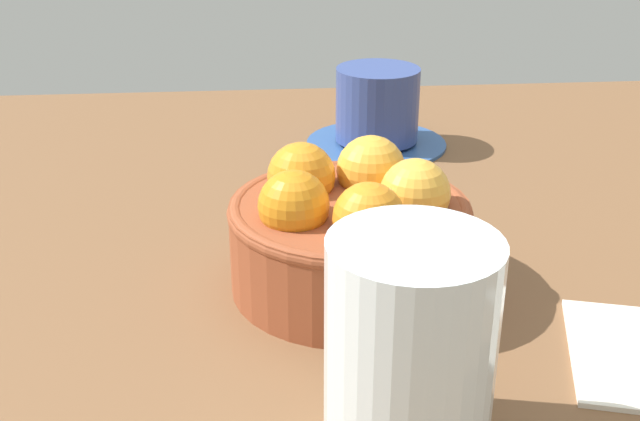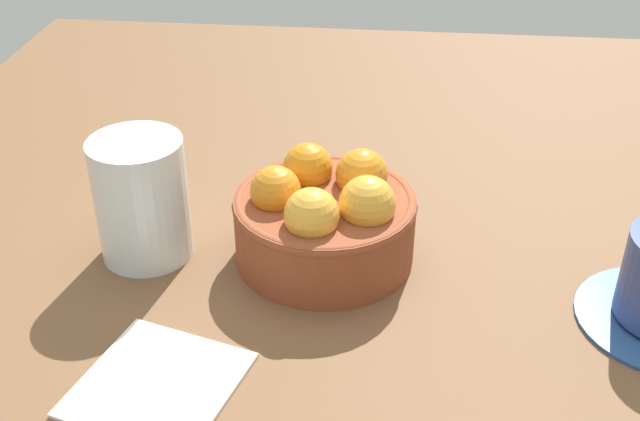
{
  "view_description": "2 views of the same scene",
  "coord_description": "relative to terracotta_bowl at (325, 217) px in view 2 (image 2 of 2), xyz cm",
  "views": [
    {
      "loc": [
        5.45,
        43.05,
        24.75
      ],
      "look_at": [
        1.93,
        1.74,
        5.99
      ],
      "focal_mm": 44.55,
      "sensor_mm": 36.0,
      "label": 1
    },
    {
      "loc": [
        -53.33,
        -5.22,
        37.94
      ],
      "look_at": [
        -1.15,
        0.26,
        5.15
      ],
      "focal_mm": 44.57,
      "sensor_mm": 36.0,
      "label": 2
    }
  ],
  "objects": [
    {
      "name": "ground_plane",
      "position": [
        0.01,
        0.05,
        -5.47
      ],
      "size": [
        112.11,
        90.89,
        3.25
      ],
      "primitive_type": "cube",
      "color": "brown"
    },
    {
      "name": "terracotta_bowl",
      "position": [
        0.0,
        0.0,
        0.0
      ],
      "size": [
        14.72,
        14.72,
        8.57
      ],
      "color": "brown",
      "rests_on": "ground_plane"
    },
    {
      "name": "water_glass",
      "position": [
        -0.88,
        14.67,
        1.3
      ],
      "size": [
        7.5,
        7.5,
        10.28
      ],
      "primitive_type": "cylinder",
      "color": "silver",
      "rests_on": "ground_plane"
    },
    {
      "name": "folded_napkin",
      "position": [
        -16.02,
        9.59,
        -3.54
      ],
      "size": [
        12.54,
        12.39,
        0.6
      ],
      "primitive_type": "cube",
      "rotation": [
        0.0,
        0.0,
        -0.28
      ],
      "color": "white",
      "rests_on": "ground_plane"
    }
  ]
}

